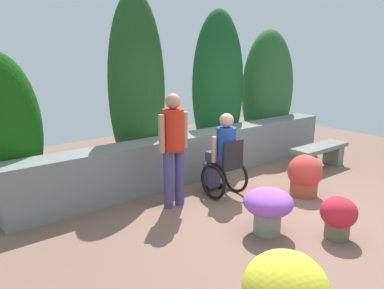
{
  "coord_description": "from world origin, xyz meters",
  "views": [
    {
      "loc": [
        -4.01,
        -2.96,
        2.22
      ],
      "look_at": [
        -0.65,
        1.31,
        0.85
      ],
      "focal_mm": 34.18,
      "sensor_mm": 36.0,
      "label": 1
    }
  ],
  "objects_px": {
    "flower_pot_small_foreground": "(338,216)",
    "person_in_wheelchair": "(223,157)",
    "stone_bench": "(320,154)",
    "flower_pot_terracotta_by_wall": "(305,175)",
    "flower_pot_red_accent": "(268,206)",
    "person_standing_companion": "(173,143)"
  },
  "relations": [
    {
      "from": "person_in_wheelchair",
      "to": "person_standing_companion",
      "type": "height_order",
      "value": "person_standing_companion"
    },
    {
      "from": "stone_bench",
      "to": "flower_pot_red_accent",
      "type": "height_order",
      "value": "flower_pot_red_accent"
    },
    {
      "from": "flower_pot_red_accent",
      "to": "stone_bench",
      "type": "bearing_deg",
      "value": 21.44
    },
    {
      "from": "flower_pot_red_accent",
      "to": "flower_pot_small_foreground",
      "type": "distance_m",
      "value": 0.85
    },
    {
      "from": "stone_bench",
      "to": "flower_pot_red_accent",
      "type": "relative_size",
      "value": 2.18
    },
    {
      "from": "stone_bench",
      "to": "person_standing_companion",
      "type": "relative_size",
      "value": 0.81
    },
    {
      "from": "person_in_wheelchair",
      "to": "flower_pot_red_accent",
      "type": "height_order",
      "value": "person_in_wheelchair"
    },
    {
      "from": "stone_bench",
      "to": "person_in_wheelchair",
      "type": "height_order",
      "value": "person_in_wheelchair"
    },
    {
      "from": "flower_pot_red_accent",
      "to": "flower_pot_terracotta_by_wall",
      "type": "bearing_deg",
      "value": 18.11
    },
    {
      "from": "stone_bench",
      "to": "person_standing_companion",
      "type": "bearing_deg",
      "value": 177.56
    },
    {
      "from": "stone_bench",
      "to": "flower_pot_terracotta_by_wall",
      "type": "bearing_deg",
      "value": -152.79
    },
    {
      "from": "person_standing_companion",
      "to": "flower_pot_small_foreground",
      "type": "relative_size",
      "value": 3.14
    },
    {
      "from": "person_standing_companion",
      "to": "flower_pot_red_accent",
      "type": "relative_size",
      "value": 2.69
    },
    {
      "from": "person_in_wheelchair",
      "to": "flower_pot_red_accent",
      "type": "relative_size",
      "value": 2.13
    },
    {
      "from": "stone_bench",
      "to": "flower_pot_terracotta_by_wall",
      "type": "distance_m",
      "value": 1.57
    },
    {
      "from": "flower_pot_small_foreground",
      "to": "flower_pot_terracotta_by_wall",
      "type": "bearing_deg",
      "value": 51.63
    },
    {
      "from": "person_in_wheelchair",
      "to": "flower_pot_terracotta_by_wall",
      "type": "xyz_separation_m",
      "value": [
        1.01,
        -0.81,
        -0.29
      ]
    },
    {
      "from": "person_in_wheelchair",
      "to": "person_standing_companion",
      "type": "xyz_separation_m",
      "value": [
        -0.86,
        0.13,
        0.34
      ]
    },
    {
      "from": "person_in_wheelchair",
      "to": "flower_pot_small_foreground",
      "type": "height_order",
      "value": "person_in_wheelchair"
    },
    {
      "from": "flower_pot_small_foreground",
      "to": "person_in_wheelchair",
      "type": "bearing_deg",
      "value": 94.35
    },
    {
      "from": "person_in_wheelchair",
      "to": "person_standing_companion",
      "type": "relative_size",
      "value": 0.79
    },
    {
      "from": "person_standing_companion",
      "to": "flower_pot_terracotta_by_wall",
      "type": "bearing_deg",
      "value": -21.8
    }
  ]
}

